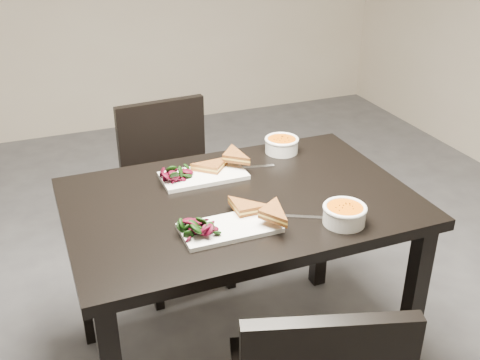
{
  "coord_description": "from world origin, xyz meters",
  "views": [
    {
      "loc": [
        -0.41,
        -1.86,
        1.71
      ],
      "look_at": [
        0.24,
        -0.24,
        0.82
      ],
      "focal_mm": 42.76,
      "sensor_mm": 36.0,
      "label": 1
    }
  ],
  "objects_px": {
    "chair_far": "(172,183)",
    "plate_near": "(230,228)",
    "soup_bowl_near": "(344,213)",
    "table": "(240,222)",
    "soup_bowl_far": "(282,144)",
    "plate_far": "(204,176)"
  },
  "relations": [
    {
      "from": "chair_far",
      "to": "soup_bowl_far",
      "type": "distance_m",
      "value": 0.62
    },
    {
      "from": "plate_near",
      "to": "plate_far",
      "type": "bearing_deg",
      "value": 84.02
    },
    {
      "from": "table",
      "to": "chair_far",
      "type": "xyz_separation_m",
      "value": [
        -0.06,
        0.71,
        -0.17
      ]
    },
    {
      "from": "plate_near",
      "to": "soup_bowl_far",
      "type": "xyz_separation_m",
      "value": [
        0.41,
        0.49,
        0.03
      ]
    },
    {
      "from": "plate_near",
      "to": "soup_bowl_far",
      "type": "bearing_deg",
      "value": 49.71
    },
    {
      "from": "table",
      "to": "plate_near",
      "type": "relative_size",
      "value": 3.85
    },
    {
      "from": "soup_bowl_near",
      "to": "table",
      "type": "bearing_deg",
      "value": 131.48
    },
    {
      "from": "soup_bowl_near",
      "to": "soup_bowl_far",
      "type": "distance_m",
      "value": 0.58
    },
    {
      "from": "soup_bowl_far",
      "to": "plate_far",
      "type": "bearing_deg",
      "value": -164.41
    },
    {
      "from": "plate_far",
      "to": "soup_bowl_far",
      "type": "bearing_deg",
      "value": 15.59
    },
    {
      "from": "chair_far",
      "to": "plate_near",
      "type": "height_order",
      "value": "chair_far"
    },
    {
      "from": "chair_far",
      "to": "plate_far",
      "type": "xyz_separation_m",
      "value": [
        -0.01,
        -0.51,
        0.27
      ]
    },
    {
      "from": "plate_near",
      "to": "plate_far",
      "type": "xyz_separation_m",
      "value": [
        0.04,
        0.38,
        0.0
      ]
    },
    {
      "from": "table",
      "to": "soup_bowl_near",
      "type": "relative_size",
      "value": 8.44
    },
    {
      "from": "chair_far",
      "to": "soup_bowl_far",
      "type": "xyz_separation_m",
      "value": [
        0.37,
        -0.4,
        0.3
      ]
    },
    {
      "from": "soup_bowl_near",
      "to": "plate_far",
      "type": "bearing_deg",
      "value": 123.55
    },
    {
      "from": "soup_bowl_near",
      "to": "soup_bowl_far",
      "type": "xyz_separation_m",
      "value": [
        0.05,
        0.58,
        -0.0
      ]
    },
    {
      "from": "table",
      "to": "soup_bowl_far",
      "type": "bearing_deg",
      "value": 44.77
    },
    {
      "from": "plate_near",
      "to": "soup_bowl_near",
      "type": "bearing_deg",
      "value": -15.16
    },
    {
      "from": "plate_near",
      "to": "soup_bowl_near",
      "type": "relative_size",
      "value": 2.19
    },
    {
      "from": "chair_far",
      "to": "table",
      "type": "bearing_deg",
      "value": -88.96
    },
    {
      "from": "soup_bowl_near",
      "to": "soup_bowl_far",
      "type": "height_order",
      "value": "same"
    }
  ]
}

